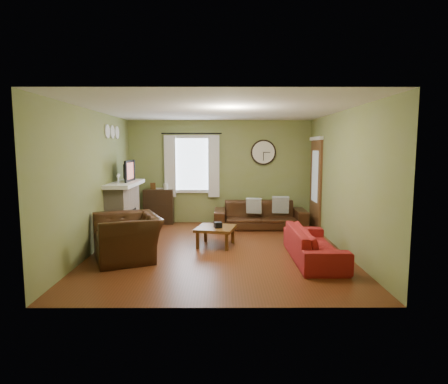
{
  "coord_description": "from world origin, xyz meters",
  "views": [
    {
      "loc": [
        0.08,
        -6.91,
        1.92
      ],
      "look_at": [
        0.1,
        0.4,
        1.05
      ],
      "focal_mm": 30.0,
      "sensor_mm": 36.0,
      "label": 1
    }
  ],
  "objects_px": {
    "bookshelf": "(159,207)",
    "sofa_red": "(314,244)",
    "coffee_table": "(216,236)",
    "sofa_brown": "(260,215)",
    "armchair": "(127,237)"
  },
  "relations": [
    {
      "from": "bookshelf",
      "to": "sofa_red",
      "type": "bearing_deg",
      "value": -44.27
    },
    {
      "from": "bookshelf",
      "to": "coffee_table",
      "type": "relative_size",
      "value": 1.23
    },
    {
      "from": "bookshelf",
      "to": "sofa_red",
      "type": "distance_m",
      "value": 4.44
    },
    {
      "from": "bookshelf",
      "to": "armchair",
      "type": "bearing_deg",
      "value": -90.6
    },
    {
      "from": "sofa_brown",
      "to": "coffee_table",
      "type": "bearing_deg",
      "value": -121.89
    },
    {
      "from": "armchair",
      "to": "coffee_table",
      "type": "bearing_deg",
      "value": 96.47
    },
    {
      "from": "coffee_table",
      "to": "sofa_red",
      "type": "bearing_deg",
      "value": -28.82
    },
    {
      "from": "bookshelf",
      "to": "coffee_table",
      "type": "distance_m",
      "value": 2.63
    },
    {
      "from": "sofa_red",
      "to": "coffee_table",
      "type": "height_order",
      "value": "sofa_red"
    },
    {
      "from": "sofa_brown",
      "to": "armchair",
      "type": "bearing_deg",
      "value": -135.25
    },
    {
      "from": "sofa_brown",
      "to": "sofa_red",
      "type": "distance_m",
      "value": 2.68
    },
    {
      "from": "sofa_brown",
      "to": "armchair",
      "type": "relative_size",
      "value": 1.85
    },
    {
      "from": "bookshelf",
      "to": "sofa_red",
      "type": "relative_size",
      "value": 0.47
    },
    {
      "from": "sofa_brown",
      "to": "sofa_red",
      "type": "height_order",
      "value": "sofa_brown"
    },
    {
      "from": "sofa_red",
      "to": "bookshelf",
      "type": "bearing_deg",
      "value": 45.73
    }
  ]
}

